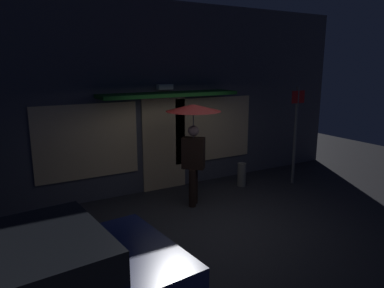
# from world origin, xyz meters

# --- Properties ---
(ground_plane) EXTENTS (18.00, 18.00, 0.00)m
(ground_plane) POSITION_xyz_m (0.00, 0.00, 0.00)
(ground_plane) COLOR #26262B
(building_facade) EXTENTS (10.60, 1.00, 4.35)m
(building_facade) POSITION_xyz_m (-0.00, 2.34, 2.15)
(building_facade) COLOR #4C4C56
(building_facade) RESTS_ON ground
(person_with_umbrella) EXTENTS (1.13, 1.13, 2.16)m
(person_with_umbrella) POSITION_xyz_m (0.06, 0.91, 1.64)
(person_with_umbrella) COLOR black
(person_with_umbrella) RESTS_ON ground
(street_sign_post) EXTENTS (0.40, 0.07, 2.43)m
(street_sign_post) POSITION_xyz_m (2.98, 0.92, 1.38)
(street_sign_post) COLOR #595B60
(street_sign_post) RESTS_ON ground
(sidewalk_bollard) EXTENTS (0.21, 0.21, 0.58)m
(sidewalk_bollard) POSITION_xyz_m (1.73, 1.39, 0.29)
(sidewalk_bollard) COLOR slate
(sidewalk_bollard) RESTS_ON ground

